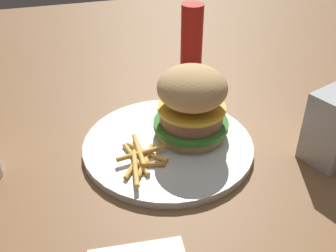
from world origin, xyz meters
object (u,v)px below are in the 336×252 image
object	(u,v)px
sandwich	(192,103)
fries_pile	(141,158)
ketchup_bottle	(192,39)
plate	(168,145)

from	to	relation	value
sandwich	fries_pile	bearing A→B (deg)	25.76
ketchup_bottle	sandwich	bearing A→B (deg)	71.12
plate	ketchup_bottle	distance (m)	0.28
ketchup_bottle	fries_pile	bearing A→B (deg)	58.41
plate	fries_pile	xyz separation A→B (m)	(0.05, 0.03, 0.01)
plate	fries_pile	size ratio (longest dim) A/B	2.29
plate	sandwich	distance (m)	0.08
plate	fries_pile	distance (m)	0.06
fries_pile	sandwich	bearing A→B (deg)	-154.24
sandwich	fries_pile	size ratio (longest dim) A/B	1.03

